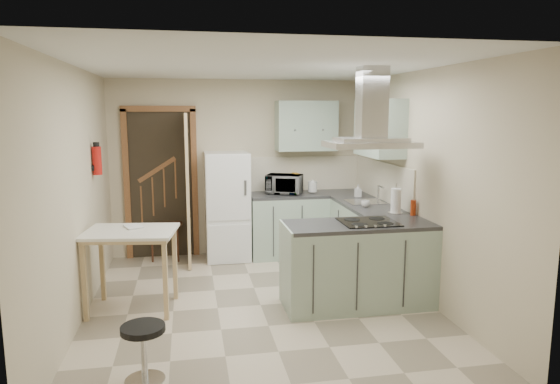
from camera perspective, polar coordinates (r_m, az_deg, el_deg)
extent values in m
plane|color=beige|center=(5.49, -2.24, -12.78)|extent=(4.20, 4.20, 0.00)
plane|color=silver|center=(5.11, -2.42, 14.19)|extent=(4.20, 4.20, 0.00)
plane|color=#C3B597|center=(7.22, -4.72, 2.78)|extent=(3.60, 0.00, 3.60)
plane|color=#C3B597|center=(5.22, -22.29, -0.37)|extent=(0.00, 4.20, 4.20)
plane|color=#C3B597|center=(5.70, 15.90, 0.72)|extent=(0.00, 4.20, 4.20)
cube|color=brown|center=(7.19, -13.43, 0.92)|extent=(1.10, 0.12, 2.10)
cube|color=white|center=(6.98, -6.05, -1.61)|extent=(0.60, 0.60, 1.50)
cube|color=#9EB2A0|center=(7.16, 0.88, -3.74)|extent=(1.08, 0.60, 0.90)
cube|color=#9EB2A0|center=(6.75, 9.06, -4.67)|extent=(0.60, 1.95, 0.90)
cube|color=beige|center=(7.38, 2.74, 2.16)|extent=(1.68, 0.02, 0.50)
cube|color=#9EB2A0|center=(7.17, 3.00, 7.56)|extent=(0.85, 0.35, 0.70)
cube|color=#9EB2A0|center=(6.35, 11.29, 7.18)|extent=(0.35, 0.90, 0.70)
cube|color=#9EB2A0|center=(5.41, 8.93, -8.17)|extent=(1.55, 0.65, 0.90)
cube|color=black|center=(5.33, 10.07, -3.40)|extent=(0.58, 0.50, 0.01)
cube|color=silver|center=(5.21, 10.32, 5.37)|extent=(0.90, 0.55, 0.10)
cube|color=silver|center=(6.49, 9.68, -1.13)|extent=(0.45, 0.40, 0.01)
cylinder|color=#B2140F|center=(6.05, -20.18, 3.38)|extent=(0.10, 0.10, 0.32)
cube|color=#CCB87D|center=(5.46, -16.54, -8.56)|extent=(1.00, 0.80, 0.85)
cube|color=#532D1B|center=(7.17, -12.84, -3.62)|extent=(0.49, 0.49, 0.98)
cylinder|color=black|center=(4.14, -15.29, -17.34)|extent=(0.41, 0.41, 0.45)
imported|color=black|center=(7.06, 0.49, 0.91)|extent=(0.58, 0.50, 0.27)
cylinder|color=silver|center=(7.12, 3.74, 0.62)|extent=(0.13, 0.13, 0.19)
cube|color=orange|center=(7.21, 1.82, 1.09)|extent=(0.08, 0.18, 0.27)
imported|color=#B0B0BC|center=(6.88, 8.90, 0.15)|extent=(0.08, 0.08, 0.17)
cylinder|color=white|center=(5.85, 13.11, -0.95)|extent=(0.13, 0.13, 0.30)
imported|color=silver|center=(6.17, 9.75, -1.34)|extent=(0.13, 0.13, 0.08)
cylinder|color=#9E2E0D|center=(5.79, 14.98, -1.75)|extent=(0.06, 0.06, 0.17)
imported|color=maroon|center=(5.43, -17.24, -3.50)|extent=(0.23, 0.26, 0.10)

